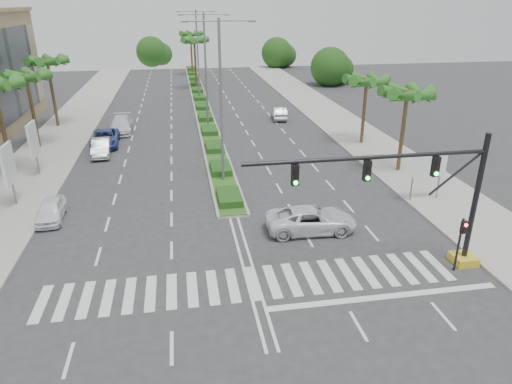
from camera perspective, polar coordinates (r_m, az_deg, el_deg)
ground at (r=23.25m, az=-0.42°, el=-11.33°), size 160.00×160.00×0.00m
footpath_right at (r=44.99m, az=14.77°, el=5.26°), size 6.00×120.00×0.15m
footpath_left at (r=42.85m, az=-25.67°, el=2.85°), size 6.00×120.00×0.15m
median at (r=65.37m, az=-6.98°, el=11.19°), size 2.20×75.00×0.20m
median_grass at (r=65.35m, az=-6.98°, el=11.29°), size 1.80×75.00×0.04m
signal_gantry at (r=24.62m, az=21.38°, el=-1.80°), size 12.60×1.20×7.20m
pedestrian_signal at (r=25.39m, az=24.27°, el=-5.08°), size 0.28×0.36×3.00m
direction_sign at (r=33.41m, az=20.68°, el=2.79°), size 2.70×0.11×3.40m
billboard_near at (r=34.54m, az=-28.56°, el=2.97°), size 0.18×2.10×4.35m
billboard_far at (r=40.01m, az=-26.09°, el=5.85°), size 0.18×2.10×4.35m
palm_left_far at (r=47.41m, az=-26.75°, el=12.49°), size 4.57×4.68×7.35m
palm_left_end at (r=55.02m, az=-24.60°, el=14.38°), size 4.57×4.68×7.75m
palm_right_near at (r=38.02m, az=18.37°, el=11.29°), size 4.57×4.68×7.05m
palm_right_far at (r=45.19m, az=13.66°, el=13.08°), size 4.57×4.68×6.75m
palm_median_a at (r=74.30m, az=-7.72°, el=18.05°), size 4.57×4.68×8.05m
palm_median_b at (r=89.25m, az=-8.18°, el=18.78°), size 4.57×4.68×8.05m
streetlight_near at (r=33.73m, az=-4.42°, el=12.06°), size 5.10×0.25×12.00m
streetlight_mid at (r=49.50m, az=-6.32°, el=15.41°), size 5.10×0.25×12.00m
streetlight_far at (r=65.38m, az=-7.32°, el=17.13°), size 5.10×0.25×12.00m
car_parked_a at (r=32.06m, az=-24.28°, el=-2.08°), size 1.81×3.97×1.32m
car_parked_b at (r=44.03m, az=-18.80°, el=5.32°), size 1.89×4.59×1.48m
car_parked_c at (r=46.84m, az=-18.36°, el=6.40°), size 2.78×5.57×1.51m
car_parked_d at (r=51.45m, az=-16.50°, el=8.08°), size 2.38×5.60×1.61m
car_crossing at (r=27.97m, az=6.90°, el=-3.43°), size 5.62×2.77×1.54m
car_right at (r=55.18m, az=2.94°, el=9.85°), size 2.11×4.62×1.47m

